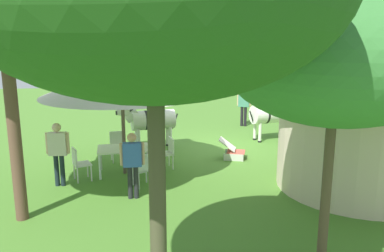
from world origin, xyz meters
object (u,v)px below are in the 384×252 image
Objects in this scene: patio_chair_near_hut at (79,162)px; patio_chair_west_end at (144,168)px; guest_behind_table at (58,148)px; zebra_nearest_camera at (274,114)px; patio_dining_table at (124,150)px; standing_watcher at (244,103)px; shade_umbrella at (122,81)px; acacia_tree_far_lawn at (337,56)px; acacia_tree_left_background at (2,6)px; striped_lounge_chair at (232,151)px; thatched_hut at (367,94)px; patio_chair_east_end at (118,144)px; zebra_by_umbrella at (151,120)px; patio_chair_near_lawn at (168,151)px; guest_beside_umbrella at (132,159)px.

patio_chair_west_end is at bearing 46.50° from patio_chair_near_hut.
guest_behind_table is 7.96m from zebra_nearest_camera.
patio_dining_table is at bearing 90.00° from patio_chair_west_end.
patio_chair_west_end is 0.54× the size of standing_watcher.
shade_umbrella is 1.94m from patio_dining_table.
patio_chair_west_end is 5.76m from acacia_tree_far_lawn.
acacia_tree_left_background is at bearing 75.72° from standing_watcher.
striped_lounge_chair is (-3.33, -0.88, -2.34)m from shade_umbrella.
thatched_hut is 4.40m from striped_lounge_chair.
patio_chair_east_end reaches higher than patio_dining_table.
zebra_nearest_camera is at bearing 33.00° from guest_behind_table.
striped_lounge_chair is 0.44× the size of zebra_by_umbrella.
shade_umbrella is 2.58× the size of standing_watcher.
zebra_nearest_camera is at bearing -104.69° from acacia_tree_far_lawn.
guest_behind_table is (7.55, -1.25, -1.40)m from thatched_hut.
patio_chair_near_lawn is 6.35m from standing_watcher.
patio_chair_east_end is (6.12, -3.21, -1.87)m from thatched_hut.
striped_lounge_chair is at bearing -56.63° from zebra_nearest_camera.
patio_chair_near_lawn is 0.43× the size of zebra_by_umbrella.
acacia_tree_far_lawn reaches higher than standing_watcher.
patio_chair_near_lawn is 1.00× the size of patio_chair_near_hut.
guest_beside_umbrella reaches higher than patio_chair_east_end.
shade_umbrella is 3.78m from acacia_tree_left_background.
guest_behind_table is at bearing 44.22° from patio_chair_east_end.
thatched_hut is at bearing -31.23° from patio_chair_west_end.
acacia_tree_far_lawn reaches higher than zebra_nearest_camera.
patio_chair_west_end is 0.17× the size of acacia_tree_left_background.
shade_umbrella is at bearing -18.39° from thatched_hut.
patio_chair_east_end is 1.70m from zebra_by_umbrella.
striped_lounge_chair is (-2.84, -2.04, -0.26)m from patio_chair_west_end.
patio_chair_near_hut is 0.56× the size of guest_beside_umbrella.
zebra_nearest_camera is (-0.44, 2.39, -0.03)m from standing_watcher.
patio_chair_west_end is 0.40× the size of zebra_nearest_camera.
zebra_nearest_camera is (-4.18, -2.71, 0.45)m from patio_chair_near_lawn.
guest_behind_table is 0.36× the size of acacia_tree_far_lawn.
guest_behind_table is (1.64, 0.71, 0.33)m from patio_dining_table.
acacia_tree_left_background reaches higher than patio_chair_near_hut.
standing_watcher reaches higher than patio_chair_near_lawn.
zebra_by_umbrella is 0.46× the size of acacia_tree_far_lawn.
acacia_tree_far_lawn reaches higher than thatched_hut.
patio_dining_table is 1.64× the size of patio_chair_near_hut.
standing_watcher is 0.74× the size of zebra_nearest_camera.
patio_chair_east_end is at bearing 44.08° from patio_chair_near_lawn.
acacia_tree_left_background reaches higher than thatched_hut.
guest_beside_umbrella is at bearing -162.08° from acacia_tree_left_background.
thatched_hut is 5.34× the size of striped_lounge_chair.
guest_behind_table is at bearing 23.58° from shade_umbrella.
standing_watcher is 0.79× the size of zebra_by_umbrella.
acacia_tree_far_lawn is at bearing 108.48° from patio_chair_east_end.
standing_watcher is at bearing -151.26° from patio_chair_east_end.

